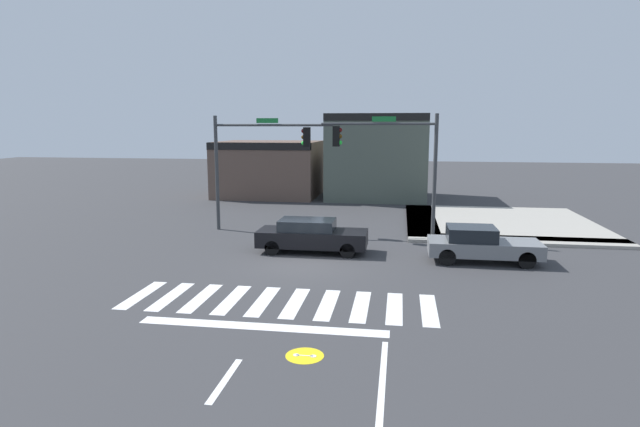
% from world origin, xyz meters
% --- Properties ---
extents(ground_plane, '(120.00, 120.00, 0.00)m').
position_xyz_m(ground_plane, '(0.00, 0.00, 0.00)').
color(ground_plane, '#353538').
extents(crosswalk_near, '(9.46, 2.76, 0.01)m').
position_xyz_m(crosswalk_near, '(-0.00, -4.50, 0.00)').
color(crosswalk_near, silver).
rests_on(crosswalk_near, ground_plane).
extents(bike_detector_marking, '(0.91, 0.91, 0.01)m').
position_xyz_m(bike_detector_marking, '(1.45, -8.07, 0.00)').
color(bike_detector_marking, yellow).
rests_on(bike_detector_marking, ground_plane).
extents(curb_corner_northeast, '(10.00, 10.60, 0.15)m').
position_xyz_m(curb_corner_northeast, '(8.49, 9.42, 0.07)').
color(curb_corner_northeast, '#9E998E').
rests_on(curb_corner_northeast, ground_plane).
extents(storefront_row, '(15.41, 6.58, 6.12)m').
position_xyz_m(storefront_row, '(-1.42, 19.18, 2.67)').
color(storefront_row, brown).
rests_on(storefront_row, ground_plane).
extents(traffic_signal_northwest, '(6.06, 0.32, 5.80)m').
position_xyz_m(traffic_signal_northwest, '(-3.55, 6.02, 4.04)').
color(traffic_signal_northwest, '#383A3D').
rests_on(traffic_signal_northwest, ground_plane).
extents(traffic_signal_northeast, '(5.41, 0.32, 5.86)m').
position_xyz_m(traffic_signal_northeast, '(3.14, 5.23, 4.05)').
color(traffic_signal_northeast, '#383A3D').
rests_on(traffic_signal_northeast, ground_plane).
extents(car_black, '(4.61, 1.73, 1.41)m').
position_xyz_m(car_black, '(-0.09, 1.91, 0.72)').
color(car_black, black).
rests_on(car_black, ground_plane).
extents(car_gray, '(4.30, 1.78, 1.40)m').
position_xyz_m(car_gray, '(6.77, 1.38, 0.70)').
color(car_gray, slate).
rests_on(car_gray, ground_plane).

